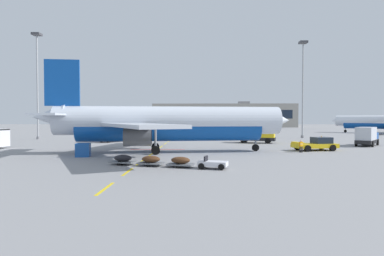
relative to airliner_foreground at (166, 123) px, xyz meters
The scene contains 13 objects.
ground 30.19m from the airliner_foreground, 47.16° to the left, with size 400.00×400.00×0.00m, color gray.
apron_paint_markings 19.20m from the airliner_foreground, 95.02° to the left, with size 8.00×93.65×0.01m.
airliner_foreground is the anchor object (origin of this frame).
pushback_tug 21.63m from the airliner_foreground, ahead, with size 6.46×4.13×2.08m.
catering_truck 23.41m from the airliner_foreground, 48.55° to the left, with size 7.40×4.49×3.14m.
fuel_service_truck 34.54m from the airliner_foreground, 19.00° to the left, with size 6.17×7.01×3.14m.
ground_power_truck 23.37m from the airliner_foreground, 121.89° to the left, with size 6.25×6.96×3.14m.
baggage_train 13.72m from the airliner_foreground, 84.34° to the right, with size 11.57×4.52×1.14m.
ground_crew_worker 18.40m from the airliner_foreground, ahead, with size 0.63×0.44×1.66m.
uld_cargo_container 11.25m from the airliner_foreground, 150.38° to the right, with size 1.83×1.80×1.60m.
apron_light_mast_near 42.84m from the airliner_foreground, 138.56° to the left, with size 1.80×1.80×23.31m.
apron_light_mast_far 45.29m from the airliner_foreground, 49.21° to the left, with size 1.80×1.80×22.63m.
terminal_satellite 139.14m from the airliner_foreground, 82.56° to the left, with size 75.91×23.48×14.03m.
Camera 1 is at (24.09, -26.01, 4.55)m, focal length 30.65 mm.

